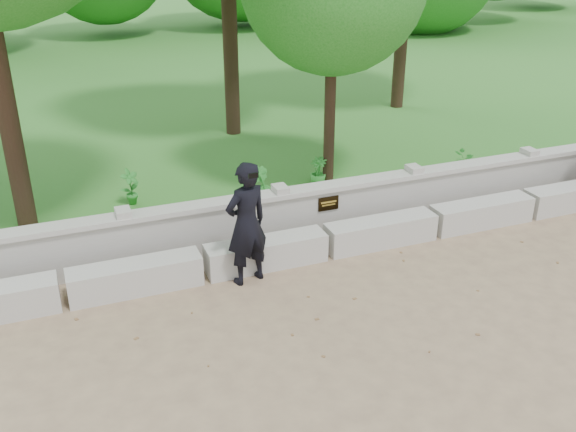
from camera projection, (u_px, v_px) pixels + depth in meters
name	position (u px, v px, depth m)	size (l,w,h in m)	color
ground	(383.00, 316.00, 8.71)	(80.00, 80.00, 0.00)	#9D8460
lawn	(168.00, 84.00, 20.48)	(40.00, 22.00, 0.25)	#37732A
concrete_bench	(325.00, 242.00, 10.22)	(11.90, 0.45, 0.45)	#B9B6AF
parapet_wall	(308.00, 212.00, 10.71)	(12.50, 0.35, 0.90)	#AEABA4
man_main	(246.00, 224.00, 9.19)	(0.79, 0.72, 1.88)	black
shrub_a	(131.00, 187.00, 11.38)	(0.35, 0.24, 0.67)	#2E872F
shrub_b	(261.00, 185.00, 11.49)	(0.36, 0.29, 0.65)	#2E872F
shrub_c	(468.00, 166.00, 12.49)	(0.52, 0.45, 0.58)	#2E872F
shrub_d	(318.00, 172.00, 12.22)	(0.31, 0.28, 0.56)	#2E872F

